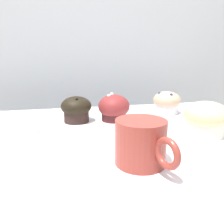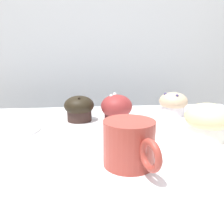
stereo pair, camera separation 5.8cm
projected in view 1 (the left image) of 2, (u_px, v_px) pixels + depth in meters
The scene contains 6 objects.
wall_back at pixel (85, 103), 1.12m from camera, with size 3.20×0.10×1.80m, color #B2B7BC.
muffin_front_center at pixel (206, 118), 0.53m from camera, with size 0.10×0.10×0.08m.
muffin_back_right at pixel (167, 102), 0.74m from camera, with size 0.09×0.09×0.07m.
muffin_front_left at pixel (76, 109), 0.64m from camera, with size 0.09×0.09×0.08m.
muffin_front_right at pixel (114, 108), 0.65m from camera, with size 0.09×0.09×0.08m.
coffee_cup at pixel (141, 141), 0.38m from camera, with size 0.09×0.13×0.08m.
Camera 1 is at (-0.09, -0.50, 1.13)m, focal length 35.00 mm.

